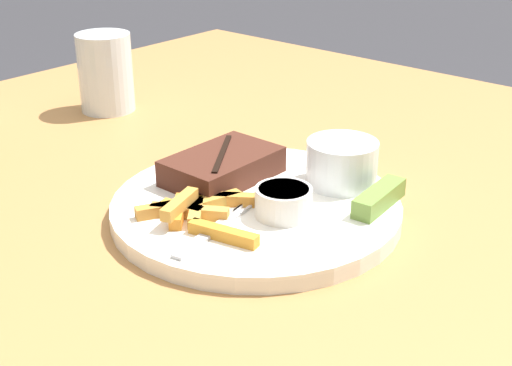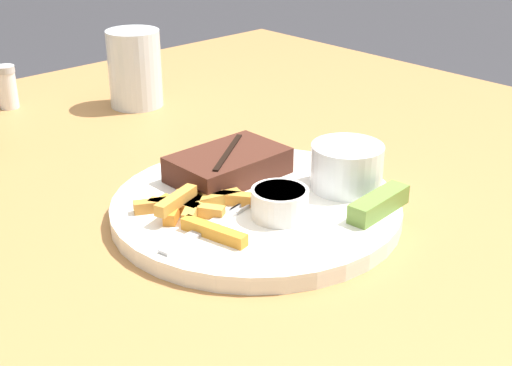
% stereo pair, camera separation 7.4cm
% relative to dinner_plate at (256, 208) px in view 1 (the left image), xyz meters
% --- Properties ---
extents(dining_table, '(1.26, 1.31, 0.72)m').
position_rel_dinner_plate_xyz_m(dining_table, '(0.00, 0.00, -0.08)').
color(dining_table, '#A87542').
rests_on(dining_table, ground_plane).
extents(dinner_plate, '(0.30, 0.30, 0.02)m').
position_rel_dinner_plate_xyz_m(dinner_plate, '(0.00, 0.00, 0.00)').
color(dinner_plate, white).
rests_on(dinner_plate, dining_table).
extents(steak_portion, '(0.13, 0.08, 0.03)m').
position_rel_dinner_plate_xyz_m(steak_portion, '(0.02, 0.06, 0.02)').
color(steak_portion, '#472319').
rests_on(steak_portion, dinner_plate).
extents(fries_pile, '(0.11, 0.14, 0.02)m').
position_rel_dinner_plate_xyz_m(fries_pile, '(-0.06, 0.02, 0.02)').
color(fries_pile, '#CB8432').
rests_on(fries_pile, dinner_plate).
extents(coleslaw_cup, '(0.08, 0.08, 0.05)m').
position_rel_dinner_plate_xyz_m(coleslaw_cup, '(0.09, -0.04, 0.04)').
color(coleslaw_cup, white).
rests_on(coleslaw_cup, dinner_plate).
extents(dipping_sauce_cup, '(0.06, 0.06, 0.03)m').
position_rel_dinner_plate_xyz_m(dipping_sauce_cup, '(-0.01, -0.04, 0.03)').
color(dipping_sauce_cup, silver).
rests_on(dipping_sauce_cup, dinner_plate).
extents(pickle_spear, '(0.08, 0.03, 0.02)m').
position_rel_dinner_plate_xyz_m(pickle_spear, '(0.07, -0.11, 0.02)').
color(pickle_spear, olive).
rests_on(pickle_spear, dinner_plate).
extents(fork_utensil, '(0.13, 0.04, 0.00)m').
position_rel_dinner_plate_xyz_m(fork_utensil, '(-0.08, -0.01, 0.01)').
color(fork_utensil, '#B7B7BC').
rests_on(fork_utensil, dinner_plate).
extents(drinking_glass, '(0.08, 0.08, 0.11)m').
position_rel_dinner_plate_xyz_m(drinking_glass, '(0.12, 0.40, 0.05)').
color(drinking_glass, silver).
rests_on(drinking_glass, dining_table).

